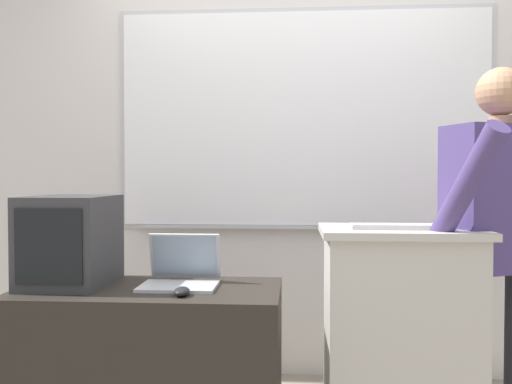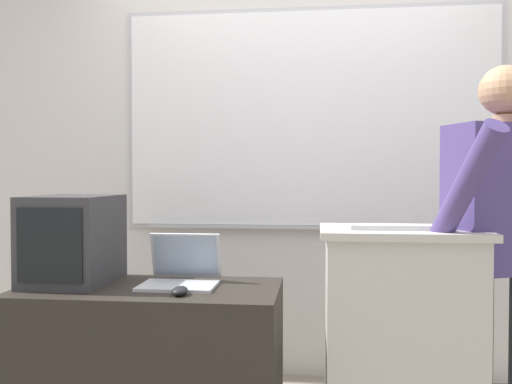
% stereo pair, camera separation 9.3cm
% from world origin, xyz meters
% --- Properties ---
extents(back_wall, '(6.40, 0.17, 2.92)m').
position_xyz_m(back_wall, '(0.00, 1.38, 1.46)').
color(back_wall, silver).
rests_on(back_wall, ground_plane).
extents(lectern_podium, '(0.65, 0.45, 0.97)m').
position_xyz_m(lectern_podium, '(0.42, 0.36, 0.49)').
color(lectern_podium, '#BCB7AD').
rests_on(lectern_podium, ground_plane).
extents(side_desk, '(1.08, 0.54, 0.72)m').
position_xyz_m(side_desk, '(-0.61, 0.29, 0.36)').
color(side_desk, '#28231E').
rests_on(side_desk, ground_plane).
extents(person_presenter, '(0.61, 0.66, 1.63)m').
position_xyz_m(person_presenter, '(0.83, 0.40, 0.94)').
color(person_presenter, '#333338').
rests_on(person_presenter, ground_plane).
extents(laptop, '(0.31, 0.28, 0.21)m').
position_xyz_m(laptop, '(-0.49, 0.36, 0.78)').
color(laptop, '#B7BABF').
rests_on(laptop, side_desk).
extents(wireless_keyboard, '(0.40, 0.11, 0.02)m').
position_xyz_m(wireless_keyboard, '(0.41, 0.30, 0.98)').
color(wireless_keyboard, silver).
rests_on(wireless_keyboard, lectern_podium).
extents(computer_mouse_by_laptop, '(0.06, 0.10, 0.03)m').
position_xyz_m(computer_mouse_by_laptop, '(-0.45, 0.15, 0.74)').
color(computer_mouse_by_laptop, black).
rests_on(computer_mouse_by_laptop, side_desk).
extents(crt_monitor, '(0.33, 0.42, 0.38)m').
position_xyz_m(crt_monitor, '(-0.96, 0.33, 0.91)').
color(crt_monitor, '#333335').
rests_on(crt_monitor, side_desk).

